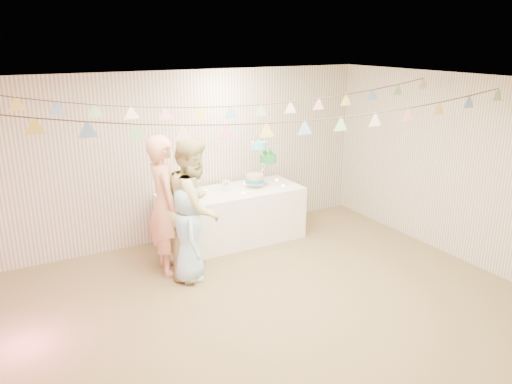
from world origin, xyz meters
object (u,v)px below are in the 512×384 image
table (232,216)px  cake_stand (261,167)px  person_adult_b (194,207)px  person_adult_a (165,205)px  person_child (188,234)px

table → cake_stand: 0.90m
cake_stand → person_adult_b: (-1.45, -0.78, -0.19)m
table → person_adult_b: bearing=-140.8°
person_adult_b → table: bearing=-15.0°
table → cake_stand: cake_stand is taller
person_adult_a → table: bearing=-64.2°
cake_stand → person_child: size_ratio=0.58×
table → person_adult_a: bearing=-157.5°
cake_stand → person_adult_b: person_adult_b is taller
table → cake_stand: bearing=5.2°
table → person_child: person_child is taller
cake_stand → person_child: (-1.61, -0.93, -0.48)m
person_adult_b → person_child: (-0.16, -0.15, -0.30)m
table → person_child: 1.39m
person_adult_a → cake_stand: bearing=-69.3°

